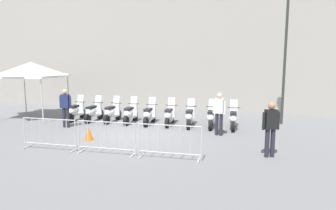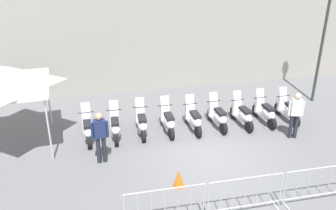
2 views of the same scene
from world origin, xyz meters
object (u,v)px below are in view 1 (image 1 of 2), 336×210
at_px(motorcycle_4, 149,115).
at_px(motorcycle_7, 211,118).
at_px(motorcycle_0, 76,112).
at_px(officer_near_row_end, 271,126).
at_px(motorcycle_8, 233,119).
at_px(barrier_segment_2, 169,142).
at_px(canopy_tent, 31,70).
at_px(motorcycle_1, 93,112).
at_px(barrier_segment_1, 106,138).
at_px(motorcycle_2, 112,113).
at_px(motorcycle_5, 169,116).
at_px(barrier_segment_0, 49,134).
at_px(street_lamp, 286,45).
at_px(traffic_cone, 89,133).
at_px(motorcycle_6, 190,117).
at_px(officer_mid_plaza, 66,106).
at_px(motorcycle_3, 130,114).
at_px(officer_by_barriers, 219,111).

relative_size(motorcycle_4, motorcycle_7, 1.00).
bearing_deg(motorcycle_0, officer_near_row_end, -27.98).
bearing_deg(motorcycle_8, barrier_segment_2, -116.51).
bearing_deg(motorcycle_0, canopy_tent, 170.71).
relative_size(motorcycle_1, barrier_segment_1, 0.87).
xyz_separation_m(motorcycle_2, motorcycle_5, (2.90, -0.33, 0.00)).
relative_size(motorcycle_2, barrier_segment_2, 0.86).
bearing_deg(barrier_segment_0, street_lamp, 32.28).
distance_m(motorcycle_8, officer_near_row_end, 3.90).
bearing_deg(motorcycle_0, traffic_cone, -58.03).
height_order(barrier_segment_1, officer_near_row_end, officer_near_row_end).
relative_size(barrier_segment_2, street_lamp, 0.32).
bearing_deg(traffic_cone, street_lamp, 27.88).
bearing_deg(motorcycle_6, barrier_segment_0, -136.42).
bearing_deg(canopy_tent, motorcycle_6, -7.04).
relative_size(motorcycle_4, street_lamp, 0.28).
xyz_separation_m(motorcycle_7, street_lamp, (3.31, 1.34, 3.26)).
height_order(motorcycle_5, barrier_segment_1, motorcycle_5).
bearing_deg(motorcycle_1, traffic_cone, -70.24).
bearing_deg(motorcycle_5, traffic_cone, -131.00).
relative_size(motorcycle_1, barrier_segment_2, 0.87).
distance_m(motorcycle_8, barrier_segment_1, 6.01).
bearing_deg(officer_mid_plaza, motorcycle_2, 40.43).
height_order(motorcycle_2, barrier_segment_2, motorcycle_2).
xyz_separation_m(motorcycle_0, motorcycle_7, (6.75, -0.67, 0.00)).
xyz_separation_m(motorcycle_1, motorcycle_8, (6.75, -0.70, 0.00)).
height_order(motorcycle_4, officer_mid_plaza, officer_mid_plaza).
height_order(motorcycle_3, motorcycle_4, same).
bearing_deg(barrier_segment_0, motorcycle_1, 94.81).
xyz_separation_m(motorcycle_3, motorcycle_6, (2.89, -0.35, 0.00)).
bearing_deg(motorcycle_8, motorcycle_0, 174.14).
bearing_deg(traffic_cone, officer_mid_plaza, 134.25).
relative_size(motorcycle_5, motorcycle_6, 1.00).
bearing_deg(officer_mid_plaza, motorcycle_7, 7.64).
xyz_separation_m(motorcycle_4, barrier_segment_1, (-0.42, -4.61, 0.07)).
height_order(motorcycle_5, barrier_segment_2, motorcycle_5).
bearing_deg(street_lamp, officer_mid_plaza, -167.30).
bearing_deg(canopy_tent, street_lamp, 1.15).
relative_size(motorcycle_0, barrier_segment_0, 0.87).
height_order(motorcycle_1, canopy_tent, canopy_tent).
height_order(motorcycle_8, barrier_segment_1, motorcycle_8).
distance_m(motorcycle_8, officer_mid_plaza, 7.49).
distance_m(motorcycle_0, motorcycle_7, 6.78).
bearing_deg(motorcycle_7, street_lamp, 22.00).
xyz_separation_m(motorcycle_1, motorcycle_6, (4.83, -0.52, 0.00)).
bearing_deg(officer_mid_plaza, motorcycle_0, 99.99).
distance_m(motorcycle_2, motorcycle_3, 0.97).
xyz_separation_m(street_lamp, officer_by_barriers, (-3.00, -2.67, -2.74)).
bearing_deg(motorcycle_1, barrier_segment_1, -63.32).
bearing_deg(motorcycle_1, motorcycle_8, -5.94).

